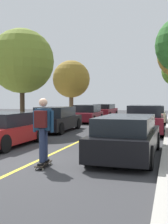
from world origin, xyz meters
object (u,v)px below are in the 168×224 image
object	(u,v)px
parked_car_right_nearest	(127,136)
street_tree_left_nearest	(22,61)
fire_hydrant	(33,122)
parked_car_left_farthest	(104,111)
street_tree_left_near	(71,79)
parked_car_left_far	(87,114)
parked_car_left_nearest	(4,130)
skateboarder	(43,126)
skateboard	(44,164)
parked_car_left_near	(56,119)
parked_car_right_far	(153,114)
parked_car_right_near	(145,120)

from	to	relation	value
parked_car_right_nearest	street_tree_left_nearest	distance (m)	9.75
street_tree_left_nearest	fire_hydrant	size ratio (longest dim) A/B	8.18
parked_car_left_farthest	parked_car_right_nearest	xyz separation A→B (m)	(4.95, -19.00, -0.01)
parked_car_right_nearest	street_tree_left_near	xyz separation A→B (m)	(-6.93, 14.68, 2.88)
parked_car_left_far	parked_car_left_nearest	bearing A→B (deg)	-89.99
parked_car_left_farthest	skateboarder	distance (m)	21.23
parked_car_left_farthest	street_tree_left_nearest	size ratio (longest dim) A/B	0.79
street_tree_left_near	skateboard	distance (m)	17.72
parked_car_left_near	parked_car_left_nearest	bearing A→B (deg)	-90.00
parked_car_left_near	parked_car_left_far	size ratio (longest dim) A/B	1.10
parked_car_left_nearest	street_tree_left_near	bearing A→B (deg)	98.14
street_tree_left_near	fire_hydrant	size ratio (longest dim) A/B	7.17
parked_car_left_far	parked_car_left_farthest	bearing A→B (deg)	89.98
parked_car_right_far	parked_car_left_farthest	bearing A→B (deg)	133.94
parked_car_left_nearest	fire_hydrant	bearing A→B (deg)	105.12
parked_car_left_near	skateboard	distance (m)	8.79
parked_car_left_near	parked_car_left_farthest	bearing A→B (deg)	90.00
parked_car_right_far	street_tree_left_nearest	world-z (taller)	street_tree_left_nearest
parked_car_right_near	parked_car_right_far	world-z (taller)	parked_car_right_near
parked_car_left_farthest	street_tree_left_nearest	bearing A→B (deg)	-98.64
parked_car_right_far	fire_hydrant	xyz separation A→B (m)	(-6.45, -7.45, -0.18)
parked_car_right_far	skateboard	distance (m)	15.97
skateboard	skateboarder	world-z (taller)	skateboarder
street_tree_left_near	skateboard	size ratio (longest dim) A/B	5.87
parked_car_right_far	skateboard	xyz separation A→B (m)	(-1.97, -15.84, -0.58)
parked_car_left_near	parked_car_left_far	world-z (taller)	parked_car_left_near
parked_car_left_farthest	skateboard	size ratio (longest dim) A/B	5.29
parked_car_left_near	skateboard	bearing A→B (deg)	-70.10
parked_car_left_far	street_tree_left_nearest	bearing A→B (deg)	-106.35
parked_car_left_nearest	parked_car_left_near	world-z (taller)	parked_car_left_near
parked_car_left_near	parked_car_right_near	xyz separation A→B (m)	(4.95, 0.46, 0.05)
parked_car_right_nearest	street_tree_left_near	distance (m)	16.49
parked_car_right_near	skateboard	distance (m)	8.95
skateboarder	skateboard	bearing A→B (deg)	94.74
parked_car_right_near	parked_car_left_near	bearing A→B (deg)	-174.73
parked_car_right_nearest	parked_car_right_near	world-z (taller)	parked_car_right_near
parked_car_left_farthest	parked_car_right_near	distance (m)	13.24
parked_car_left_far	street_tree_left_nearest	size ratio (longest dim) A/B	0.73
skateboarder	parked_car_left_nearest	bearing A→B (deg)	136.19
parked_car_left_farthest	parked_car_left_nearest	bearing A→B (deg)	-90.00
parked_car_left_near	parked_car_right_far	size ratio (longest dim) A/B	1.05
skateboarder	parked_car_left_farthest	bearing A→B (deg)	98.10
parked_car_left_near	skateboarder	world-z (taller)	skateboarder
parked_car_right_far	skateboarder	distance (m)	16.00
parked_car_right_nearest	skateboarder	size ratio (longest dim) A/B	2.59
street_tree_left_near	fire_hydrant	bearing A→B (deg)	-86.70
parked_car_right_nearest	street_tree_left_near	bearing A→B (deg)	115.26
parked_car_left_nearest	parked_car_left_far	size ratio (longest dim) A/B	0.98
parked_car_right_far	parked_car_left_nearest	bearing A→B (deg)	-110.85
parked_car_right_nearest	fire_hydrant	bearing A→B (deg)	135.20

